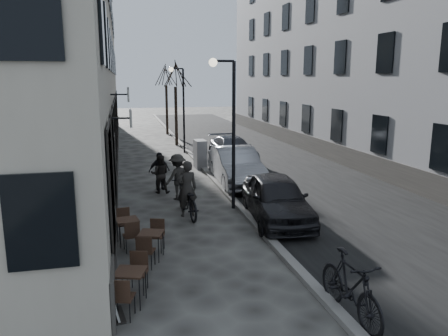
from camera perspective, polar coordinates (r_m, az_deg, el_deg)
name	(u,v)px	position (r m, az deg, el deg)	size (l,w,h in m)	color
ground	(302,286)	(10.01, 10.12, -14.96)	(120.00, 120.00, 0.00)	#33312E
road	(254,155)	(25.71, 3.99, 1.66)	(7.30, 60.00, 0.00)	black
kerb	(193,157)	(24.88, -4.07, 1.46)	(0.25, 60.00, 0.12)	slate
building_left	(69,7)	(25.04, -19.55, 19.17)	(4.00, 35.00, 16.00)	#A9A08E
building_right	(345,17)	(28.19, 15.56, 18.48)	(4.00, 35.00, 16.00)	gray
streetlamp_near	(229,118)	(14.66, 0.63, 6.60)	(0.90, 0.28, 5.09)	black
streetlamp_far	(181,100)	(26.44, -5.68, 8.80)	(0.90, 0.28, 5.09)	black
tree_near	(175,75)	(29.40, -6.39, 12.00)	(2.40, 2.40, 5.70)	black
tree_far	(166,75)	(35.36, -7.59, 11.90)	(2.40, 2.40, 5.70)	black
bistro_set_a	(131,284)	(9.18, -12.11, -14.60)	(0.79, 1.48, 0.84)	#301D15
bistro_set_b	(151,243)	(11.19, -9.47, -9.60)	(0.80, 1.44, 0.83)	#301D15
bistro_set_c	(128,229)	(12.26, -12.48, -7.78)	(0.66, 1.46, 0.84)	#301D15
sign_board	(111,295)	(8.80, -14.57, -15.80)	(0.47, 0.69, 1.11)	black
utility_cabinet	(200,154)	(21.92, -3.13, 1.82)	(0.52, 0.95, 1.42)	slate
bicycle	(187,199)	(14.36, -4.84, -4.09)	(0.75, 2.15, 1.13)	black
cyclist_rider	(187,189)	(14.27, -4.87, -2.70)	(0.67, 0.44, 1.85)	#2B2825
pedestrian_near	(160,174)	(17.32, -8.34, -0.78)	(0.74, 0.57, 1.52)	black
pedestrian_mid	(178,177)	(16.31, -6.08, -1.14)	(1.11, 0.64, 1.71)	#2C2A27
pedestrian_far	(159,171)	(17.83, -8.46, -0.38)	(0.90, 0.38, 1.54)	black
car_near	(277,198)	(13.93, 6.87, -3.92)	(1.73, 4.29, 1.46)	black
car_mid	(236,166)	(18.58, 1.59, 0.27)	(1.66, 4.75, 1.57)	gray
car_far	(232,149)	(23.79, 1.12, 2.48)	(1.84, 4.54, 1.32)	#3F424B
moped	(351,287)	(8.75, 16.20, -14.72)	(0.59, 2.11, 1.27)	black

